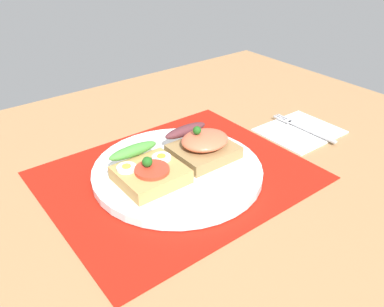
{
  "coord_description": "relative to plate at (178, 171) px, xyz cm",
  "views": [
    {
      "loc": [
        -31.3,
        -44.3,
        36.59
      ],
      "look_at": [
        3.0,
        0.0,
        3.19
      ],
      "focal_mm": 37.03,
      "sensor_mm": 36.0,
      "label": 1
    }
  ],
  "objects": [
    {
      "name": "sandwich_salmon",
      "position": [
        5.55,
        0.59,
        2.72
      ],
      "size": [
        10.09,
        10.34,
        5.64
      ],
      "color": "olive",
      "rests_on": "plate"
    },
    {
      "name": "sandwich_egg_tomato",
      "position": [
        -5.49,
        0.1,
        2.22
      ],
      "size": [
        9.74,
        10.56,
        4.36
      ],
      "color": "tan",
      "rests_on": "plate"
    },
    {
      "name": "napkin",
      "position": [
        28.37,
        -2.19,
        -0.69
      ],
      "size": [
        14.6,
        12.55,
        0.6
      ],
      "primitive_type": "cube",
      "color": "white",
      "rests_on": "ground_plane"
    },
    {
      "name": "ground_plane",
      "position": [
        0.0,
        0.0,
        -2.59
      ],
      "size": [
        120.0,
        90.0,
        3.2
      ],
      "primitive_type": "cube",
      "color": "#9E7348"
    },
    {
      "name": "fork",
      "position": [
        29.1,
        -2.09,
        -0.23
      ],
      "size": [
        1.62,
        14.78,
        0.32
      ],
      "color": "#B7B7BC",
      "rests_on": "napkin"
    },
    {
      "name": "placemat",
      "position": [
        0.0,
        0.0,
        -0.84
      ],
      "size": [
        41.24,
        33.81,
        0.3
      ],
      "primitive_type": "cube",
      "color": "#9E180C",
      "rests_on": "ground_plane"
    },
    {
      "name": "plate",
      "position": [
        0.0,
        0.0,
        0.0
      ],
      "size": [
        27.7,
        27.7,
        1.39
      ],
      "primitive_type": "cylinder",
      "color": "white",
      "rests_on": "placemat"
    }
  ]
}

